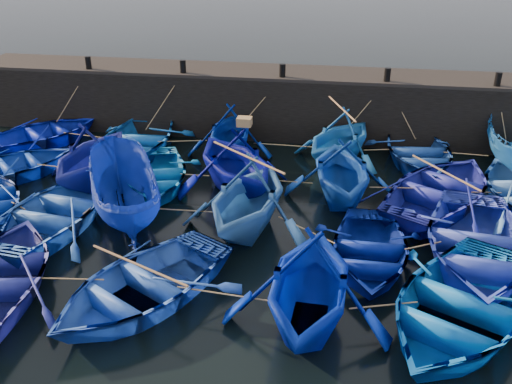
# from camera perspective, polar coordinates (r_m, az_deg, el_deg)

# --- Properties ---
(ground) EXTENTS (120.00, 120.00, 0.00)m
(ground) POSITION_cam_1_polar(r_m,az_deg,el_deg) (15.04, -1.98, -7.71)
(ground) COLOR black
(ground) RESTS_ON ground
(quay_wall) EXTENTS (26.00, 2.50, 2.50)m
(quay_wall) POSITION_cam_1_polar(r_m,az_deg,el_deg) (23.96, 2.84, 8.80)
(quay_wall) COLOR black
(quay_wall) RESTS_ON ground
(quay_top) EXTENTS (26.00, 2.50, 0.12)m
(quay_top) POSITION_cam_1_polar(r_m,az_deg,el_deg) (23.60, 2.91, 11.84)
(quay_top) COLOR black
(quay_top) RESTS_ON quay_wall
(bollard_0) EXTENTS (0.24, 0.24, 0.50)m
(bollard_0) POSITION_cam_1_polar(r_m,az_deg,el_deg) (24.85, -16.43, 12.30)
(bollard_0) COLOR black
(bollard_0) RESTS_ON quay_top
(bollard_1) EXTENTS (0.24, 0.24, 0.50)m
(bollard_1) POSITION_cam_1_polar(r_m,az_deg,el_deg) (23.44, -7.32, 12.34)
(bollard_1) COLOR black
(bollard_1) RESTS_ON quay_top
(bollard_2) EXTENTS (0.24, 0.24, 0.50)m
(bollard_2) POSITION_cam_1_polar(r_m,az_deg,el_deg) (22.66, 2.66, 12.04)
(bollard_2) COLOR black
(bollard_2) RESTS_ON quay_top
(bollard_3) EXTENTS (0.24, 0.24, 0.50)m
(bollard_3) POSITION_cam_1_polar(r_m,az_deg,el_deg) (22.57, 13.00, 11.36)
(bollard_3) COLOR black
(bollard_3) RESTS_ON quay_top
(bollard_4) EXTENTS (0.24, 0.24, 0.50)m
(bollard_4) POSITION_cam_1_polar(r_m,az_deg,el_deg) (23.18, 23.04, 10.34)
(bollard_4) COLOR black
(bollard_4) RESTS_ON quay_top
(boat_0) EXTENTS (5.49, 5.66, 0.96)m
(boat_0) POSITION_cam_1_polar(r_m,az_deg,el_deg) (24.38, -20.54, 5.54)
(boat_0) COLOR #0616A5
(boat_0) RESTS_ON ground
(boat_1) EXTENTS (3.97, 5.46, 1.11)m
(boat_1) POSITION_cam_1_polar(r_m,az_deg,el_deg) (22.38, -11.98, 5.10)
(boat_1) COLOR #0D4C98
(boat_1) RESTS_ON ground
(boat_2) EXTENTS (3.68, 4.13, 1.98)m
(boat_2) POSITION_cam_1_polar(r_m,az_deg,el_deg) (21.62, -2.62, 6.13)
(boat_2) COLOR navy
(boat_2) RESTS_ON ground
(boat_3) EXTENTS (4.83, 5.05, 2.07)m
(boat_3) POSITION_cam_1_polar(r_m,az_deg,el_deg) (21.14, 8.38, 5.53)
(boat_3) COLOR blue
(boat_3) RESTS_ON ground
(boat_4) EXTENTS (4.04, 5.23, 1.00)m
(boat_4) POSITION_cam_1_polar(r_m,az_deg,el_deg) (21.75, 15.92, 3.87)
(boat_4) COLOR navy
(boat_4) RESTS_ON ground
(boat_6) EXTENTS (5.21, 5.29, 0.90)m
(boat_6) POSITION_cam_1_polar(r_m,az_deg,el_deg) (21.64, -23.06, 2.47)
(boat_6) COLOR #0C3297
(boat_6) RESTS_ON ground
(boat_7) EXTENTS (4.14, 4.67, 2.28)m
(boat_7) POSITION_cam_1_polar(r_m,az_deg,el_deg) (19.84, -16.05, 3.70)
(boat_7) COLOR navy
(boat_7) RESTS_ON ground
(boat_8) EXTENTS (4.32, 5.19, 0.93)m
(boat_8) POSITION_cam_1_polar(r_m,az_deg,el_deg) (19.46, -10.10, 1.73)
(boat_8) COLOR blue
(boat_8) RESTS_ON ground
(boat_9) EXTENTS (5.77, 5.92, 2.37)m
(boat_9) POSITION_cam_1_polar(r_m,az_deg,el_deg) (18.49, -2.05, 3.23)
(boat_9) COLOR #000679
(boat_9) RESTS_ON ground
(boat_10) EXTENTS (4.21, 4.70, 2.22)m
(boat_10) POSITION_cam_1_polar(r_m,az_deg,el_deg) (18.18, 8.61, 2.27)
(boat_10) COLOR #0A3993
(boat_10) RESTS_ON ground
(boat_11) EXTENTS (6.14, 6.70, 1.14)m
(boat_11) POSITION_cam_1_polar(r_m,az_deg,el_deg) (18.81, 18.12, 0.23)
(boat_11) COLOR navy
(boat_11) RESTS_ON ground
(boat_14) EXTENTS (4.26, 5.54, 1.06)m
(boat_14) POSITION_cam_1_polar(r_m,az_deg,el_deg) (17.61, -19.55, -1.94)
(boat_14) COLOR blue
(boat_14) RESTS_ON ground
(boat_15) EXTENTS (4.03, 5.37, 1.96)m
(boat_15) POSITION_cam_1_polar(r_m,az_deg,el_deg) (17.16, -13.14, -0.13)
(boat_15) COLOR navy
(boat_15) RESTS_ON ground
(boat_16) EXTENTS (4.52, 5.01, 2.32)m
(boat_16) POSITION_cam_1_polar(r_m,az_deg,el_deg) (16.17, -0.84, -0.37)
(boat_16) COLOR #2A5FA7
(boat_16) RESTS_ON ground
(boat_17) EXTENTS (3.07, 4.27, 0.88)m
(boat_17) POSITION_cam_1_polar(r_m,az_deg,el_deg) (15.28, 11.26, -5.69)
(boat_17) COLOR navy
(boat_17) RESTS_ON ground
(boat_18) EXTENTS (4.68, 6.12, 1.18)m
(boat_18) POSITION_cam_1_polar(r_m,az_deg,el_deg) (16.06, 21.20, -4.81)
(boat_18) COLOR #2538BE
(boat_18) RESTS_ON ground
(boat_22) EXTENTS (5.57, 6.09, 1.03)m
(boat_22) POSITION_cam_1_polar(r_m,az_deg,el_deg) (13.84, -11.49, -9.05)
(boat_22) COLOR blue
(boat_22) RESTS_ON ground
(boat_23) EXTENTS (3.97, 4.55, 2.31)m
(boat_23) POSITION_cam_1_polar(r_m,az_deg,el_deg) (12.59, 5.34, -8.96)
(boat_23) COLOR #001CA5
(boat_23) RESTS_ON ground
(boat_24) EXTENTS (6.18, 6.86, 1.17)m
(boat_24) POSITION_cam_1_polar(r_m,az_deg,el_deg) (13.60, 19.67, -10.57)
(boat_24) COLOR #034EAC
(boat_24) RESTS_ON ground
(wooden_crate) EXTENTS (0.45, 0.38, 0.27)m
(wooden_crate) POSITION_cam_1_polar(r_m,az_deg,el_deg) (17.96, -1.17, 7.05)
(wooden_crate) COLOR olive
(wooden_crate) RESTS_ON boat_9
(mooring_ropes) EXTENTS (17.98, 11.69, 2.10)m
(mooring_ropes) POSITION_cam_1_polar(r_m,az_deg,el_deg) (18.93, 1.36, 2.84)
(mooring_ropes) COLOR tan
(mooring_ropes) RESTS_ON ground
(loose_oars) EXTENTS (9.91, 11.42, 1.35)m
(loose_oars) POSITION_cam_1_polar(r_m,az_deg,el_deg) (16.77, 5.10, 2.46)
(loose_oars) COLOR #99724C
(loose_oars) RESTS_ON ground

